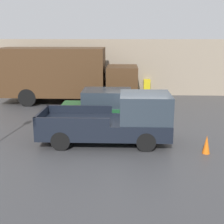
{
  "coord_description": "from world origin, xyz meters",
  "views": [
    {
      "loc": [
        -0.68,
        -12.34,
        4.29
      ],
      "look_at": [
        -1.17,
        0.52,
        1.0
      ],
      "focal_mm": 50.0,
      "sensor_mm": 36.0,
      "label": 1
    }
  ],
  "objects_px": {
    "newspaper_box": "(147,88)",
    "delivery_truck": "(63,73)",
    "traffic_cone": "(206,144)",
    "car": "(105,106)",
    "pickup_truck": "(118,120)"
  },
  "relations": [
    {
      "from": "delivery_truck",
      "to": "newspaper_box",
      "type": "relative_size",
      "value": 7.37
    },
    {
      "from": "pickup_truck",
      "to": "newspaper_box",
      "type": "distance_m",
      "value": 9.72
    },
    {
      "from": "pickup_truck",
      "to": "car",
      "type": "xyz_separation_m",
      "value": [
        -0.67,
        2.84,
        -0.1
      ]
    },
    {
      "from": "pickup_truck",
      "to": "delivery_truck",
      "type": "xyz_separation_m",
      "value": [
        -3.55,
        7.27,
        0.91
      ]
    },
    {
      "from": "delivery_truck",
      "to": "newspaper_box",
      "type": "xyz_separation_m",
      "value": [
        5.37,
        2.27,
        -1.26
      ]
    },
    {
      "from": "newspaper_box",
      "to": "traffic_cone",
      "type": "relative_size",
      "value": 1.67
    },
    {
      "from": "newspaper_box",
      "to": "delivery_truck",
      "type": "bearing_deg",
      "value": -157.05
    },
    {
      "from": "car",
      "to": "delivery_truck",
      "type": "xyz_separation_m",
      "value": [
        -2.89,
        4.43,
        1.01
      ]
    },
    {
      "from": "traffic_cone",
      "to": "newspaper_box",
      "type": "bearing_deg",
      "value": 97.62
    },
    {
      "from": "delivery_truck",
      "to": "pickup_truck",
      "type": "bearing_deg",
      "value": -63.94
    },
    {
      "from": "traffic_cone",
      "to": "delivery_truck",
      "type": "bearing_deg",
      "value": 129.16
    },
    {
      "from": "car",
      "to": "traffic_cone",
      "type": "distance_m",
      "value": 5.55
    },
    {
      "from": "delivery_truck",
      "to": "traffic_cone",
      "type": "xyz_separation_m",
      "value": [
        6.79,
        -8.34,
        -1.49
      ]
    },
    {
      "from": "car",
      "to": "traffic_cone",
      "type": "height_order",
      "value": "car"
    },
    {
      "from": "pickup_truck",
      "to": "newspaper_box",
      "type": "xyz_separation_m",
      "value": [
        1.82,
        9.54,
        -0.35
      ]
    }
  ]
}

